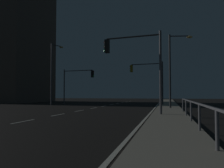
% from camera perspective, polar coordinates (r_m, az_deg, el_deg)
% --- Properties ---
extents(ground_plane, '(112.00, 112.00, 0.00)m').
position_cam_1_polar(ground_plane, '(20.72, -7.50, -6.45)').
color(ground_plane, black).
rests_on(ground_plane, ground).
extents(sidewalk_right, '(2.27, 77.00, 0.14)m').
position_cam_1_polar(sidewalk_right, '(19.37, 13.81, -6.47)').
color(sidewalk_right, '#9E937F').
rests_on(sidewalk_right, ground).
extents(lane_markings_center, '(0.14, 50.00, 0.01)m').
position_cam_1_polar(lane_markings_center, '(24.02, -4.51, -5.90)').
color(lane_markings_center, silver).
rests_on(lane_markings_center, ground).
extents(lane_edge_line, '(0.14, 53.00, 0.01)m').
position_cam_1_polar(lane_edge_line, '(24.40, 10.44, -5.82)').
color(lane_edge_line, silver).
rests_on(lane_edge_line, ground).
extents(traffic_light_near_right, '(4.37, 0.68, 5.47)m').
position_cam_1_polar(traffic_light_near_right, '(30.59, 8.80, 2.38)').
color(traffic_light_near_right, '#38383D').
rests_on(traffic_light_near_right, sidewalk_right).
extents(traffic_light_mid_left, '(4.70, 0.81, 4.95)m').
position_cam_1_polar(traffic_light_mid_left, '(32.59, -8.46, 1.23)').
color(traffic_light_mid_left, '#4C4C51').
rests_on(traffic_light_mid_left, ground).
extents(traffic_light_far_left, '(4.07, 0.73, 5.48)m').
position_cam_1_polar(traffic_light_far_left, '(16.01, 5.61, 6.75)').
color(traffic_light_far_left, '#4C4C51').
rests_on(traffic_light_far_left, sidewalk_right).
extents(street_lamp_corner, '(2.23, 0.61, 7.02)m').
position_cam_1_polar(street_lamp_corner, '(23.04, 14.91, 4.97)').
color(street_lamp_corner, '#2D3033').
rests_on(street_lamp_corner, sidewalk_right).
extents(street_lamp_median, '(0.99, 1.75, 7.96)m').
position_cam_1_polar(street_lamp_median, '(30.92, -14.24, 3.71)').
color(street_lamp_median, '#4C4C51').
rests_on(street_lamp_median, ground).
extents(barrier_fence, '(0.09, 18.14, 0.98)m').
position_cam_1_polar(barrier_fence, '(8.94, 20.66, -5.98)').
color(barrier_fence, '#59595E').
rests_on(barrier_fence, sidewalk_right).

